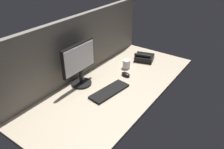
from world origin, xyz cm
name	(u,v)px	position (x,y,z in cm)	size (l,w,h in cm)	color
ground_plane	(113,87)	(0.00, 0.00, -1.50)	(180.00, 80.00, 3.00)	tan
cubicle_wall_back	(79,46)	(0.00, 37.50, 28.31)	(180.00, 5.00, 56.61)	slate
monitor	(79,63)	(-14.29, 25.10, 20.74)	(37.36, 18.00, 38.16)	black
keyboard	(109,91)	(-10.29, -3.49, 1.00)	(37.00, 13.00, 2.00)	black
mouse	(125,74)	(20.87, 0.23, 1.70)	(5.60, 9.60, 3.40)	black
mug_ceramic_white	(127,64)	(35.18, 8.19, 4.36)	(10.92, 7.71, 8.68)	white
desk_phone	(144,58)	(60.81, 1.81, 3.19)	(21.69, 23.04, 8.80)	black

